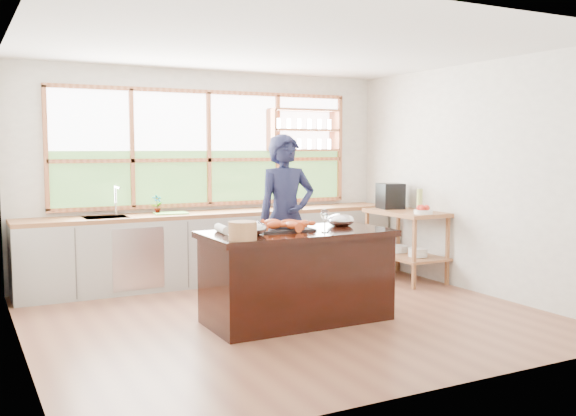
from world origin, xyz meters
TOP-DOWN VIEW (x-y plane):
  - ground_plane at (0.00, 0.00)m, footprint 5.00×5.00m
  - room_shell at (0.02, 0.51)m, footprint 5.02×4.52m
  - back_counter at (-0.02, 1.94)m, footprint 4.90×0.63m
  - right_shelf_unit at (2.19, 0.89)m, footprint 0.62×1.10m
  - island at (0.00, -0.20)m, footprint 1.85×0.90m
  - cook at (0.32, 0.65)m, footprint 0.70×0.49m
  - potted_plant at (-0.76, 2.00)m, footprint 0.14×0.10m
  - cutting_board at (-0.61, 1.94)m, footprint 0.44×0.35m
  - espresso_machine at (2.19, 1.24)m, footprint 0.35×0.37m
  - wine_bottle at (2.24, 0.70)m, footprint 0.08×0.08m
  - fruit_bowl at (2.14, 0.50)m, footprint 0.23×0.23m
  - slate_board at (-0.09, -0.08)m, footprint 0.59×0.45m
  - lobster_pile at (-0.07, -0.11)m, footprint 0.52×0.48m
  - mixing_bowl_left at (-0.52, -0.26)m, footprint 0.29×0.29m
  - mixing_bowl_right at (0.59, -0.06)m, footprint 0.28×0.28m
  - wine_glass at (0.18, -0.42)m, footprint 0.08×0.08m
  - wicker_basket at (-0.72, -0.52)m, footprint 0.25×0.25m
  - parchment_roll at (-0.71, -0.02)m, footprint 0.11×0.31m

SIDE VIEW (x-z plane):
  - ground_plane at x=0.00m, z-range 0.00..0.00m
  - island at x=0.00m, z-range 0.00..0.90m
  - back_counter at x=-0.02m, z-range 0.00..0.90m
  - right_shelf_unit at x=2.19m, z-range 0.15..1.05m
  - cutting_board at x=-0.61m, z-range 0.90..0.91m
  - slate_board at x=-0.09m, z-range 0.90..0.92m
  - cook at x=0.32m, z-range 0.00..1.86m
  - parchment_roll at x=-0.71m, z-range 0.90..0.98m
  - fruit_bowl at x=2.14m, z-range 0.89..1.00m
  - lobster_pile at x=-0.07m, z-range 0.92..1.00m
  - mixing_bowl_right at x=0.59m, z-range 0.89..1.03m
  - mixing_bowl_left at x=-0.52m, z-range 0.89..1.03m
  - wicker_basket at x=-0.72m, z-range 0.90..1.06m
  - potted_plant at x=-0.76m, z-range 0.90..1.14m
  - wine_bottle at x=2.24m, z-range 0.90..1.19m
  - wine_glass at x=0.18m, z-range 0.95..1.17m
  - espresso_machine at x=2.19m, z-range 0.90..1.24m
  - room_shell at x=0.02m, z-range 0.40..3.11m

